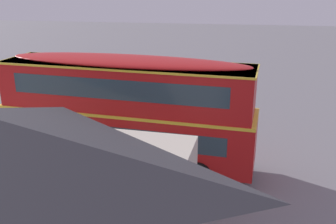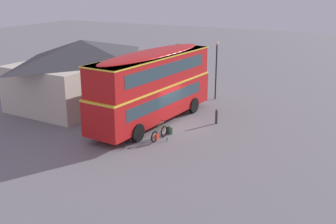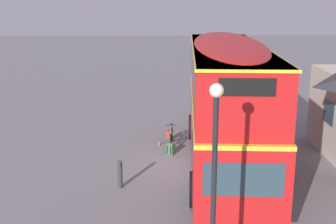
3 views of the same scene
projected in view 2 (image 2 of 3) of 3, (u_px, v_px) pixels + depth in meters
ground_plane at (171, 125)px, 26.73m from camera, size 120.00×120.00×0.00m
double_decker_bus at (153, 84)px, 26.43m from camera, size 10.97×3.50×4.79m
touring_bicycle at (159, 134)px, 24.09m from camera, size 1.71×0.46×1.06m
backpack_on_ground at (170, 130)px, 25.09m from camera, size 0.36×0.38×0.49m
water_bottle_blue_sports at (167, 139)px, 23.98m from camera, size 0.07×0.07×0.23m
pub_building at (83, 71)px, 31.31m from camera, size 11.14×7.40×4.83m
street_lamp at (216, 64)px, 31.89m from camera, size 0.28×0.28×4.62m
kerb_bollard at (216, 116)px, 26.86m from camera, size 0.16×0.16×0.97m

